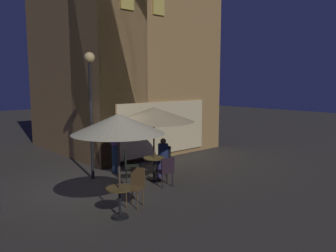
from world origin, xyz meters
The scene contains 13 objects.
ground_plane centered at (0.00, 0.00, 0.00)m, with size 60.00×60.00×0.00m, color #38352D.
cafe_building centered at (3.32, 3.53, 3.98)m, with size 6.41×6.82×7.97m.
street_lamp_near_corner centered at (0.48, 0.57, 2.83)m, with size 0.33×0.33×4.00m.
cafe_table_0 centered at (1.86, -0.84, 0.51)m, with size 0.67×0.67×0.73m.
cafe_table_1 centered at (-0.59, -2.60, 0.48)m, with size 0.63×0.63×0.71m.
patio_umbrella_0 centered at (1.86, -0.84, 2.08)m, with size 2.54×2.54×2.31m.
patio_umbrella_1 centered at (-0.59, -2.60, 2.16)m, with size 2.06×2.06×2.39m.
cafe_chair_0 centered at (2.58, -0.51, 0.57)m, with size 0.53×0.53×0.94m.
cafe_chair_1 centered at (1.18, -0.43, 0.55)m, with size 0.60×0.60×0.91m.
cafe_chair_2 centered at (1.70, -1.61, 0.53)m, with size 0.50×0.50×0.89m.
cafe_chair_3 centered at (0.14, -2.25, 0.57)m, with size 0.51×0.51×0.96m.
patron_seated_0 centered at (2.45, -0.57, 0.70)m, with size 0.54×0.47×1.23m.
patron_standing_1 centered at (1.42, 0.68, 0.92)m, with size 0.31×0.31×1.79m.
Camera 1 is at (-4.56, -8.71, 3.07)m, focal length 35.24 mm.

